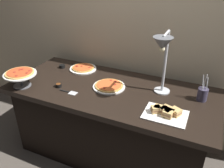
% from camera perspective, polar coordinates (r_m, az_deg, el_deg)
% --- Properties ---
extents(ground_plane, '(8.00, 8.00, 0.00)m').
position_cam_1_polar(ground_plane, '(2.57, -0.19, -16.03)').
color(ground_plane, '#4C443D').
extents(back_wall, '(4.40, 0.04, 2.40)m').
position_cam_1_polar(back_wall, '(2.38, 4.92, 13.65)').
color(back_wall, '#C6B593').
rests_on(back_wall, ground_plane).
extents(buffet_table, '(1.90, 0.84, 0.76)m').
position_cam_1_polar(buffet_table, '(2.32, -0.20, -9.22)').
color(buffet_table, black).
rests_on(buffet_table, ground_plane).
extents(heat_lamp, '(0.15, 0.33, 0.56)m').
position_cam_1_polar(heat_lamp, '(1.80, 12.43, 8.13)').
color(heat_lamp, '#B7BABF').
rests_on(heat_lamp, buffet_table).
extents(pizza_plate_front, '(0.29, 0.29, 0.03)m').
position_cam_1_polar(pizza_plate_front, '(2.50, -7.14, 3.89)').
color(pizza_plate_front, white).
rests_on(pizza_plate_front, buffet_table).
extents(pizza_plate_center, '(0.30, 0.30, 0.03)m').
position_cam_1_polar(pizza_plate_center, '(2.13, -0.74, -0.47)').
color(pizza_plate_center, white).
rests_on(pizza_plate_center, buffet_table).
extents(pizza_plate_raised_stand, '(0.29, 0.29, 0.15)m').
position_cam_1_polar(pizza_plate_raised_stand, '(2.26, -21.69, 2.16)').
color(pizza_plate_raised_stand, '#595B60').
rests_on(pizza_plate_raised_stand, buffet_table).
extents(sandwich_platter, '(0.32, 0.24, 0.06)m').
position_cam_1_polar(sandwich_platter, '(1.80, 13.03, -6.81)').
color(sandwich_platter, white).
rests_on(sandwich_platter, buffet_table).
extents(sauce_cup_near, '(0.06, 0.06, 0.03)m').
position_cam_1_polar(sauce_cup_near, '(2.57, -12.21, 4.31)').
color(sauce_cup_near, black).
rests_on(sauce_cup_near, buffet_table).
extents(sauce_cup_far, '(0.06, 0.06, 0.03)m').
position_cam_1_polar(sauce_cup_far, '(2.19, -13.05, -0.27)').
color(sauce_cup_far, black).
rests_on(sauce_cup_far, buffet_table).
extents(utensil_holder, '(0.08, 0.08, 0.23)m').
position_cam_1_polar(utensil_holder, '(2.06, 21.39, -2.31)').
color(utensil_holder, '#383347').
rests_on(utensil_holder, buffet_table).
extents(serving_spatula, '(0.17, 0.06, 0.01)m').
position_cam_1_polar(serving_spatula, '(2.09, -10.58, -1.99)').
color(serving_spatula, '#B7BABF').
rests_on(serving_spatula, buffet_table).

